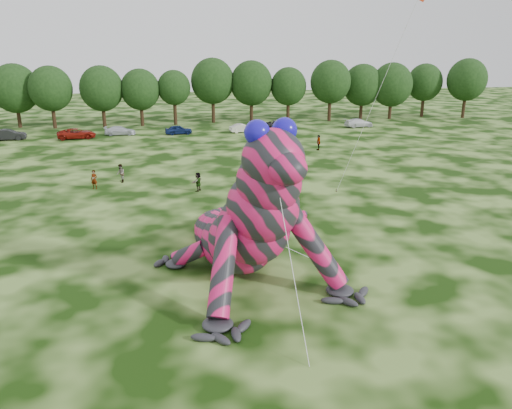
{
  "coord_description": "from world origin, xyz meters",
  "views": [
    {
      "loc": [
        -0.34,
        -25.38,
        12.13
      ],
      "look_at": [
        4.17,
        -0.11,
        4.0
      ],
      "focal_mm": 35.0,
      "sensor_mm": 36.0,
      "label": 1
    }
  ],
  "objects_px": {
    "tree_7": "(102,97)",
    "spectator_0": "(94,180)",
    "tree_16": "(424,90)",
    "car_3": "(120,131)",
    "car_5": "(243,128)",
    "flying_kite": "(413,11)",
    "tree_15": "(391,91)",
    "tree_11": "(251,92)",
    "car_1": "(8,135)",
    "spectator_3": "(319,143)",
    "tree_12": "(288,95)",
    "car_7": "(359,123)",
    "tree_13": "(330,91)",
    "car_6": "(280,125)",
    "tree_5": "(16,96)",
    "tree_14": "(362,92)",
    "spectator_5": "(198,182)",
    "car_2": "(77,134)",
    "inflatable_gecko": "(231,191)",
    "tree_10": "(213,91)",
    "tree_6": "(52,97)",
    "tree_17": "(466,88)",
    "tree_9": "(174,98)",
    "spectator_2": "(257,151)",
    "car_4": "(179,130)",
    "tree_8": "(141,98)"
  },
  "relations": [
    {
      "from": "tree_13",
      "to": "car_6",
      "type": "relative_size",
      "value": 2.02
    },
    {
      "from": "tree_14",
      "to": "car_6",
      "type": "xyz_separation_m",
      "value": [
        -16.69,
        -9.43,
        -4.0
      ]
    },
    {
      "from": "tree_12",
      "to": "car_7",
      "type": "xyz_separation_m",
      "value": [
        9.53,
        -8.2,
        -3.82
      ]
    },
    {
      "from": "car_4",
      "to": "tree_10",
      "type": "bearing_deg",
      "value": -36.08
    },
    {
      "from": "tree_10",
      "to": "tree_16",
      "type": "height_order",
      "value": "tree_10"
    },
    {
      "from": "tree_13",
      "to": "tree_15",
      "type": "height_order",
      "value": "tree_13"
    },
    {
      "from": "tree_7",
      "to": "spectator_0",
      "type": "bearing_deg",
      "value": -85.27
    },
    {
      "from": "car_3",
      "to": "car_5",
      "type": "bearing_deg",
      "value": -89.7
    },
    {
      "from": "tree_15",
      "to": "car_6",
      "type": "xyz_separation_m",
      "value": [
        -21.71,
        -8.48,
        -4.12
      ]
    },
    {
      "from": "tree_5",
      "to": "tree_14",
      "type": "height_order",
      "value": "tree_5"
    },
    {
      "from": "car_3",
      "to": "car_6",
      "type": "height_order",
      "value": "car_6"
    },
    {
      "from": "tree_15",
      "to": "car_1",
      "type": "bearing_deg",
      "value": -169.68
    },
    {
      "from": "tree_14",
      "to": "spectator_0",
      "type": "xyz_separation_m",
      "value": [
        -40.45,
        -39.26,
        -3.84
      ]
    },
    {
      "from": "flying_kite",
      "to": "tree_15",
      "type": "distance_m",
      "value": 52.86
    },
    {
      "from": "tree_16",
      "to": "spectator_0",
      "type": "height_order",
      "value": "tree_16"
    },
    {
      "from": "tree_9",
      "to": "spectator_3",
      "type": "height_order",
      "value": "tree_9"
    },
    {
      "from": "car_3",
      "to": "spectator_5",
      "type": "xyz_separation_m",
      "value": [
        9.11,
        -31.3,
        0.2
      ]
    },
    {
      "from": "flying_kite",
      "to": "spectator_3",
      "type": "bearing_deg",
      "value": 89.0
    },
    {
      "from": "tree_12",
      "to": "car_7",
      "type": "relative_size",
      "value": 1.95
    },
    {
      "from": "tree_7",
      "to": "car_6",
      "type": "relative_size",
      "value": 1.89
    },
    {
      "from": "car_6",
      "to": "spectator_2",
      "type": "height_order",
      "value": "spectator_2"
    },
    {
      "from": "tree_8",
      "to": "car_7",
      "type": "relative_size",
      "value": 1.95
    },
    {
      "from": "tree_9",
      "to": "tree_10",
      "type": "distance_m",
      "value": 6.52
    },
    {
      "from": "car_7",
      "to": "spectator_0",
      "type": "xyz_separation_m",
      "value": [
        -36.53,
        -30.08,
        0.19
      ]
    },
    {
      "from": "tree_17",
      "to": "car_4",
      "type": "bearing_deg",
      "value": -169.9
    },
    {
      "from": "tree_9",
      "to": "tree_15",
      "type": "distance_m",
      "value": 37.41
    },
    {
      "from": "spectator_5",
      "to": "spectator_3",
      "type": "xyz_separation_m",
      "value": [
        15.77,
        15.7,
        0.11
      ]
    },
    {
      "from": "car_2",
      "to": "spectator_3",
      "type": "xyz_separation_m",
      "value": [
        30.56,
        -13.59,
        0.23
      ]
    },
    {
      "from": "tree_11",
      "to": "car_6",
      "type": "relative_size",
      "value": 2.01
    },
    {
      "from": "car_4",
      "to": "car_6",
      "type": "height_order",
      "value": "car_6"
    },
    {
      "from": "tree_13",
      "to": "car_1",
      "type": "distance_m",
      "value": 50.04
    },
    {
      "from": "tree_14",
      "to": "car_6",
      "type": "height_order",
      "value": "tree_14"
    },
    {
      "from": "tree_7",
      "to": "tree_11",
      "type": "bearing_deg",
      "value": 3.33
    },
    {
      "from": "car_1",
      "to": "flying_kite",
      "type": "bearing_deg",
      "value": -140.58
    },
    {
      "from": "tree_6",
      "to": "tree_11",
      "type": "relative_size",
      "value": 0.94
    },
    {
      "from": "tree_5",
      "to": "flying_kite",
      "type": "bearing_deg",
      "value": -49.89
    },
    {
      "from": "car_3",
      "to": "spectator_2",
      "type": "height_order",
      "value": "spectator_2"
    },
    {
      "from": "tree_12",
      "to": "car_7",
      "type": "height_order",
      "value": "tree_12"
    },
    {
      "from": "tree_5",
      "to": "tree_13",
      "type": "bearing_deg",
      "value": -1.49
    },
    {
      "from": "tree_9",
      "to": "tree_12",
      "type": "bearing_deg",
      "value": 1.19
    },
    {
      "from": "tree_6",
      "to": "tree_17",
      "type": "distance_m",
      "value": 69.51
    },
    {
      "from": "tree_11",
      "to": "tree_16",
      "type": "xyz_separation_m",
      "value": [
        31.66,
        1.18,
        -0.35
      ]
    },
    {
      "from": "inflatable_gecko",
      "to": "tree_7",
      "type": "bearing_deg",
      "value": 84.79
    },
    {
      "from": "car_1",
      "to": "spectator_3",
      "type": "distance_m",
      "value": 41.89
    },
    {
      "from": "car_3",
      "to": "spectator_3",
      "type": "xyz_separation_m",
      "value": [
        24.88,
        -15.61,
        0.31
      ]
    },
    {
      "from": "car_5",
      "to": "car_4",
      "type": "bearing_deg",
      "value": 80.0
    },
    {
      "from": "tree_10",
      "to": "spectator_2",
      "type": "height_order",
      "value": "tree_10"
    },
    {
      "from": "car_2",
      "to": "car_3",
      "type": "distance_m",
      "value": 6.02
    },
    {
      "from": "spectator_5",
      "to": "car_5",
      "type": "bearing_deg",
      "value": -164.35
    },
    {
      "from": "inflatable_gecko",
      "to": "car_1",
      "type": "height_order",
      "value": "inflatable_gecko"
    }
  ]
}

